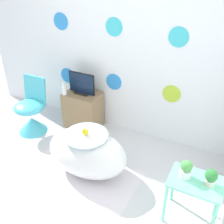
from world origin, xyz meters
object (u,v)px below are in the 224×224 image
(vase, at_px, (64,89))
(potted_plant_left, at_px, (186,169))
(chair, at_px, (31,115))
(potted_plant_right, at_px, (211,177))
(bathtub, at_px, (87,152))
(tv, at_px, (82,84))

(vase, relative_size, potted_plant_left, 0.95)
(vase, bearing_deg, potted_plant_left, -22.24)
(chair, bearing_deg, potted_plant_right, -10.34)
(chair, bearing_deg, vase, 39.55)
(bathtub, xyz_separation_m, vase, (-0.81, 0.70, 0.37))
(vase, relative_size, potted_plant_right, 1.06)
(chair, height_order, potted_plant_left, chair)
(potted_plant_left, height_order, potted_plant_right, potted_plant_left)
(potted_plant_right, bearing_deg, chair, 169.66)
(bathtub, distance_m, vase, 1.14)
(bathtub, relative_size, vase, 5.73)
(potted_plant_right, bearing_deg, tv, 154.50)
(tv, xyz_separation_m, potted_plant_right, (2.02, -0.96, -0.10))
(chair, relative_size, potted_plant_right, 4.99)
(bathtub, xyz_separation_m, chair, (-1.22, 0.37, -0.01))
(bathtub, distance_m, potted_plant_left, 1.25)
(bathtub, distance_m, tv, 1.12)
(tv, relative_size, vase, 2.40)
(vase, height_order, potted_plant_right, vase)
(chair, height_order, vase, chair)
(tv, xyz_separation_m, vase, (-0.22, -0.14, -0.07))
(potted_plant_left, xyz_separation_m, potted_plant_right, (0.23, 0.00, -0.00))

